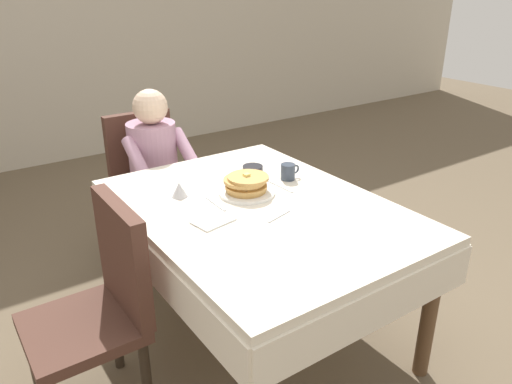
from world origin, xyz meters
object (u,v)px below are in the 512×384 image
Objects in this scene: syrup_pitcher at (179,190)px; chair_left_side at (103,298)px; bowl_butter at (253,170)px; cup_coffee at (288,172)px; fork_left_of_plate at (216,204)px; knife_right_of_plate at (280,186)px; breakfast_stack at (246,183)px; spoon_near_edge at (279,216)px; plate_breakfast at (247,192)px; dining_table_main at (259,223)px; chair_diner at (148,175)px; diner_person at (156,162)px.

chair_left_side is at bearing -149.37° from syrup_pitcher.
bowl_butter is (0.98, 0.36, 0.23)m from chair_left_side.
cup_coffee is at bearing -80.46° from chair_left_side.
fork_left_of_plate and knife_right_of_plate have the same top height.
breakfast_stack is 0.20m from fork_left_of_plate.
fork_left_of_plate is 1.20× the size of spoon_near_edge.
fork_left_of_plate is (0.61, 0.13, 0.21)m from chair_left_side.
bowl_butter reaches higher than plate_breakfast.
bowl_butter is at bearing 49.07° from breakfast_stack.
plate_breakfast reaches higher than fork_left_of_plate.
spoon_near_edge is (0.01, -0.15, 0.09)m from dining_table_main.
chair_left_side is 0.85m from breakfast_stack.
dining_table_main is at bearing -101.90° from plate_breakfast.
breakfast_stack reaches higher than bowl_butter.
chair_diner is 4.65× the size of knife_right_of_plate.
plate_breakfast is 0.19m from knife_right_of_plate.
bowl_butter is at bearing 109.13° from chair_diner.
dining_table_main is at bearing 117.01° from knife_right_of_plate.
chair_left_side is 1.02m from knife_right_of_plate.
syrup_pitcher is (-0.19, -0.71, 0.11)m from diner_person.
diner_person is 1.20× the size of chair_left_side.
bowl_butter is at bearing 59.58° from dining_table_main.
diner_person reaches higher than chair_diner.
diner_person is (-0.00, -0.16, 0.14)m from chair_diner.
cup_coffee reaches higher than syrup_pitcher.
cup_coffee is at bearing -63.33° from knife_right_of_plate.
dining_table_main is 6.99× the size of breakfast_stack.
cup_coffee reaches higher than plate_breakfast.
knife_right_of_plate is at bearing 105.74° from chair_diner.
spoon_near_edge is at bearing -133.29° from cup_coffee.
plate_breakfast is 2.55× the size of bowl_butter.
spoon_near_edge reaches higher than dining_table_main.
plate_breakfast is at bearing -28.28° from syrup_pitcher.
breakfast_stack is at bearing 71.08° from spoon_near_edge.
chair_left_side is (-0.70, -1.01, -0.14)m from diner_person.
knife_right_of_plate is at bearing -88.95° from fork_left_of_plate.
fork_left_of_plate is at bearing -173.38° from cup_coffee.
chair_left_side is at bearing 102.84° from fork_left_of_plate.
spoon_near_edge is at bearing -94.60° from plate_breakfast.
cup_coffee reaches higher than knife_right_of_plate.
chair_left_side is at bearing 94.36° from knife_right_of_plate.
diner_person is 4.00× the size of plate_breakfast.
fork_left_of_plate is at bearing -78.22° from chair_left_side.
diner_person is 14.00× the size of syrup_pitcher.
cup_coffee reaches higher than fork_left_of_plate.
fork_left_of_plate is (-0.19, -0.02, -0.05)m from breakfast_stack.
spoon_near_edge is at bearing 93.94° from diner_person.
chair_left_side is 11.63× the size of syrup_pitcher.
syrup_pitcher reaches higher than knife_right_of_plate.
bowl_butter is 0.54m from spoon_near_edge.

